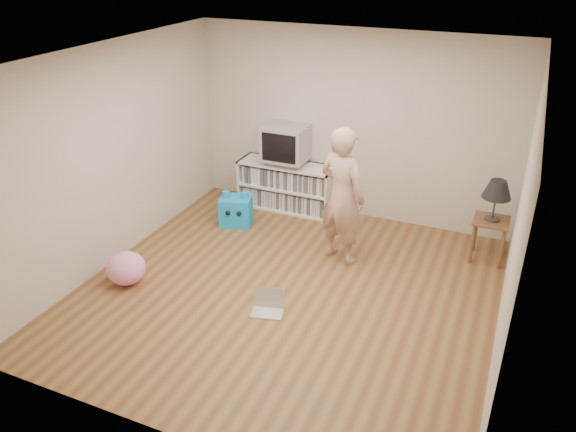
{
  "coord_description": "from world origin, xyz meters",
  "views": [
    {
      "loc": [
        2.13,
        -4.88,
        3.62
      ],
      "look_at": [
        -0.16,
        0.4,
        0.75
      ],
      "focal_mm": 35.0,
      "sensor_mm": 36.0,
      "label": 1
    }
  ],
  "objects_px": {
    "side_table": "(490,230)",
    "laptop": "(268,305)",
    "person": "(342,196)",
    "plush_blue": "(236,210)",
    "crt_tv": "(286,143)",
    "table_lamp": "(497,190)",
    "media_unit": "(287,186)",
    "dvd_deck": "(286,161)",
    "plush_pink": "(126,268)"
  },
  "relations": [
    {
      "from": "person",
      "to": "plush_blue",
      "type": "height_order",
      "value": "person"
    },
    {
      "from": "side_table",
      "to": "plush_blue",
      "type": "distance_m",
      "value": 3.34
    },
    {
      "from": "plush_pink",
      "to": "laptop",
      "type": "bearing_deg",
      "value": 5.16
    },
    {
      "from": "side_table",
      "to": "laptop",
      "type": "xyz_separation_m",
      "value": [
        -2.04,
        -2.05,
        -0.35
      ]
    },
    {
      "from": "media_unit",
      "to": "dvd_deck",
      "type": "relative_size",
      "value": 3.11
    },
    {
      "from": "dvd_deck",
      "to": "crt_tv",
      "type": "distance_m",
      "value": 0.29
    },
    {
      "from": "person",
      "to": "laptop",
      "type": "height_order",
      "value": "person"
    },
    {
      "from": "side_table",
      "to": "laptop",
      "type": "relative_size",
      "value": 1.39
    },
    {
      "from": "person",
      "to": "side_table",
      "type": "bearing_deg",
      "value": -138.07
    },
    {
      "from": "dvd_deck",
      "to": "crt_tv",
      "type": "bearing_deg",
      "value": -90.0
    },
    {
      "from": "side_table",
      "to": "person",
      "type": "height_order",
      "value": "person"
    },
    {
      "from": "side_table",
      "to": "table_lamp",
      "type": "bearing_deg",
      "value": 0.0
    },
    {
      "from": "side_table",
      "to": "table_lamp",
      "type": "relative_size",
      "value": 1.07
    },
    {
      "from": "crt_tv",
      "to": "person",
      "type": "xyz_separation_m",
      "value": [
        1.19,
        -1.07,
        -0.16
      ]
    },
    {
      "from": "media_unit",
      "to": "plush_blue",
      "type": "distance_m",
      "value": 0.89
    },
    {
      "from": "media_unit",
      "to": "laptop",
      "type": "bearing_deg",
      "value": -71.0
    },
    {
      "from": "crt_tv",
      "to": "table_lamp",
      "type": "height_order",
      "value": "crt_tv"
    },
    {
      "from": "plush_blue",
      "to": "side_table",
      "type": "bearing_deg",
      "value": -9.87
    },
    {
      "from": "media_unit",
      "to": "person",
      "type": "relative_size",
      "value": 0.82
    },
    {
      "from": "crt_tv",
      "to": "plush_pink",
      "type": "bearing_deg",
      "value": -109.15
    },
    {
      "from": "dvd_deck",
      "to": "table_lamp",
      "type": "xyz_separation_m",
      "value": [
        2.87,
        -0.37,
        0.21
      ]
    },
    {
      "from": "side_table",
      "to": "laptop",
      "type": "distance_m",
      "value": 2.91
    },
    {
      "from": "media_unit",
      "to": "side_table",
      "type": "relative_size",
      "value": 2.55
    },
    {
      "from": "table_lamp",
      "to": "person",
      "type": "distance_m",
      "value": 1.83
    },
    {
      "from": "crt_tv",
      "to": "plush_blue",
      "type": "relative_size",
      "value": 1.2
    },
    {
      "from": "table_lamp",
      "to": "laptop",
      "type": "height_order",
      "value": "table_lamp"
    },
    {
      "from": "media_unit",
      "to": "table_lamp",
      "type": "bearing_deg",
      "value": -7.64
    },
    {
      "from": "laptop",
      "to": "plush_pink",
      "type": "height_order",
      "value": "plush_pink"
    },
    {
      "from": "side_table",
      "to": "media_unit",
      "type": "bearing_deg",
      "value": 172.36
    },
    {
      "from": "side_table",
      "to": "person",
      "type": "xyz_separation_m",
      "value": [
        -1.68,
        -0.7,
        0.44
      ]
    },
    {
      "from": "person",
      "to": "plush_blue",
      "type": "relative_size",
      "value": 3.43
    },
    {
      "from": "person",
      "to": "plush_pink",
      "type": "xyz_separation_m",
      "value": [
        -2.09,
        -1.51,
        -0.67
      ]
    },
    {
      "from": "person",
      "to": "plush_blue",
      "type": "bearing_deg",
      "value": 8.26
    },
    {
      "from": "person",
      "to": "plush_pink",
      "type": "relative_size",
      "value": 3.81
    },
    {
      "from": "side_table",
      "to": "plush_pink",
      "type": "height_order",
      "value": "side_table"
    },
    {
      "from": "media_unit",
      "to": "plush_pink",
      "type": "xyz_separation_m",
      "value": [
        -0.89,
        -2.59,
        -0.16
      ]
    },
    {
      "from": "person",
      "to": "plush_pink",
      "type": "distance_m",
      "value": 2.66
    },
    {
      "from": "crt_tv",
      "to": "laptop",
      "type": "distance_m",
      "value": 2.73
    },
    {
      "from": "laptop",
      "to": "media_unit",
      "type": "bearing_deg",
      "value": 94.36
    },
    {
      "from": "crt_tv",
      "to": "person",
      "type": "relative_size",
      "value": 0.35
    },
    {
      "from": "table_lamp",
      "to": "laptop",
      "type": "relative_size",
      "value": 1.3
    },
    {
      "from": "person",
      "to": "plush_blue",
      "type": "distance_m",
      "value": 1.78
    },
    {
      "from": "crt_tv",
      "to": "table_lamp",
      "type": "bearing_deg",
      "value": -7.27
    },
    {
      "from": "media_unit",
      "to": "table_lamp",
      "type": "xyz_separation_m",
      "value": [
        2.87,
        -0.39,
        0.59
      ]
    },
    {
      "from": "dvd_deck",
      "to": "table_lamp",
      "type": "height_order",
      "value": "table_lamp"
    },
    {
      "from": "laptop",
      "to": "plush_blue",
      "type": "relative_size",
      "value": 0.79
    },
    {
      "from": "dvd_deck",
      "to": "plush_blue",
      "type": "distance_m",
      "value": 1.02
    },
    {
      "from": "dvd_deck",
      "to": "plush_pink",
      "type": "relative_size",
      "value": 1.0
    },
    {
      "from": "table_lamp",
      "to": "laptop",
      "type": "bearing_deg",
      "value": -134.79
    },
    {
      "from": "media_unit",
      "to": "dvd_deck",
      "type": "bearing_deg",
      "value": -90.0
    }
  ]
}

